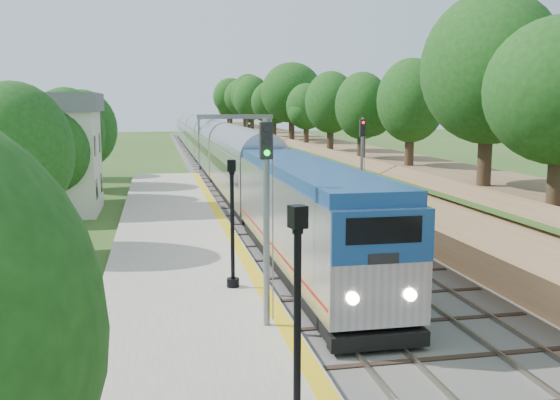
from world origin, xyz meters
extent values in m
cube|color=#4C4944|center=(2.00, 60.00, 0.06)|extent=(9.50, 170.00, 0.12)
cube|color=gray|center=(-0.72, 60.00, 0.20)|extent=(0.08, 170.00, 0.16)
cube|color=gray|center=(0.72, 60.00, 0.20)|extent=(0.08, 170.00, 0.16)
cube|color=gray|center=(3.28, 60.00, 0.20)|extent=(0.08, 170.00, 0.16)
cube|color=gray|center=(4.72, 60.00, 0.20)|extent=(0.08, 170.00, 0.16)
cube|color=gray|center=(-5.20, 16.00, 0.19)|extent=(6.40, 68.00, 0.38)
cube|color=gold|center=(-2.35, 16.00, 0.39)|extent=(0.55, 68.00, 0.01)
cube|color=brown|center=(11.50, 60.00, 1.50)|extent=(9.00, 170.00, 3.00)
cube|color=brown|center=(7.60, 60.00, 1.30)|extent=(4.47, 170.00, 4.54)
cylinder|color=#332316|center=(10.00, 10.00, 4.31)|extent=(0.60, 0.60, 2.62)
sphere|color=#173D10|center=(10.00, 10.00, 7.88)|extent=(5.70, 5.70, 5.70)
cylinder|color=#332316|center=(10.00, 60.00, 4.31)|extent=(0.60, 0.60, 2.62)
sphere|color=#173D10|center=(10.00, 60.00, 7.88)|extent=(5.70, 5.70, 5.70)
cylinder|color=#332316|center=(10.00, 110.00, 4.31)|extent=(0.60, 0.60, 2.62)
sphere|color=#173D10|center=(10.00, 110.00, 7.88)|extent=(5.70, 5.70, 5.70)
cube|color=beige|center=(-14.00, 30.00, 3.40)|extent=(8.00, 6.00, 6.80)
cube|color=#575B60|center=(-14.00, 30.00, 7.40)|extent=(8.60, 6.60, 1.20)
cube|color=black|center=(-9.99, 28.20, 1.80)|extent=(0.05, 1.10, 1.30)
cube|color=black|center=(-9.99, 31.80, 1.80)|extent=(0.05, 1.10, 1.30)
cube|color=black|center=(-9.99, 28.20, 4.60)|extent=(0.05, 1.10, 1.30)
cube|color=black|center=(-9.99, 31.80, 4.60)|extent=(0.05, 1.10, 1.30)
cylinder|color=slate|center=(-1.50, 55.00, 3.10)|extent=(0.24, 0.24, 6.20)
cylinder|color=slate|center=(6.50, 55.00, 3.10)|extent=(0.24, 0.24, 6.20)
cube|color=slate|center=(2.50, 55.00, 5.95)|extent=(8.40, 0.25, 0.50)
cube|color=black|center=(0.00, 54.85, 5.20)|extent=(0.30, 0.20, 0.90)
cube|color=black|center=(4.00, 54.85, 5.20)|extent=(0.30, 0.20, 0.90)
cylinder|color=#332316|center=(-12.00, 26.00, 1.22)|extent=(0.60, 0.60, 2.45)
sphere|color=#173D10|center=(-12.00, 26.00, 4.55)|extent=(5.32, 5.32, 5.32)
cylinder|color=#332316|center=(-12.00, 42.00, 1.22)|extent=(0.60, 0.60, 2.45)
sphere|color=#173D10|center=(-12.00, 42.00, 4.55)|extent=(5.32, 5.32, 5.32)
cube|color=black|center=(0.00, 11.77, 0.58)|extent=(2.80, 17.51, 0.61)
cube|color=#B7BAC1|center=(0.00, 11.77, 2.61)|extent=(3.04, 18.24, 3.44)
cube|color=navy|center=(0.00, 11.77, 4.56)|extent=(2.92, 17.51, 0.45)
cube|color=navy|center=(0.00, 2.62, 3.57)|extent=(3.01, 0.10, 1.52)
cube|color=black|center=(0.00, 2.58, 3.78)|extent=(2.23, 0.06, 0.76)
cube|color=#A00F14|center=(0.00, 11.77, 1.45)|extent=(3.06, 17.87, 0.10)
cube|color=#B7BAC1|center=(0.00, 31.62, 2.26)|extent=(3.04, 20.26, 3.95)
cube|color=#B7BAC1|center=(0.00, 52.48, 2.26)|extent=(3.04, 20.26, 3.95)
cube|color=#B7BAC1|center=(0.00, 73.35, 2.26)|extent=(3.04, 20.26, 3.95)
cube|color=#B7BAC1|center=(0.00, 94.21, 2.26)|extent=(3.04, 20.26, 3.95)
cube|color=#B7BAC1|center=(0.00, 115.08, 2.26)|extent=(3.04, 20.26, 3.95)
cylinder|color=black|center=(-3.50, -1.91, 2.70)|extent=(0.15, 0.15, 4.31)
cube|color=black|center=(-3.50, -1.91, 5.08)|extent=(0.38, 0.38, 0.44)
cube|color=silver|center=(-3.50, -1.91, 5.08)|extent=(0.27, 0.27, 0.33)
cylinder|color=black|center=(-3.43, 9.33, 0.54)|extent=(0.48, 0.48, 0.33)
cylinder|color=black|center=(-3.43, 9.33, 2.67)|extent=(0.15, 0.15, 4.25)
cube|color=black|center=(-3.43, 9.33, 5.01)|extent=(0.36, 0.36, 0.44)
cube|color=silver|center=(-3.43, 9.33, 5.01)|extent=(0.26, 0.26, 0.33)
cylinder|color=slate|center=(-2.90, 4.98, 3.60)|extent=(0.20, 0.20, 6.45)
cube|color=black|center=(-2.90, 4.98, 6.16)|extent=(0.38, 0.24, 1.11)
cylinder|color=#0CE526|center=(-2.90, 4.84, 6.16)|extent=(0.18, 0.07, 0.18)
cylinder|color=slate|center=(6.20, 22.81, 3.29)|extent=(0.18, 0.18, 6.34)
cube|color=black|center=(6.20, 22.81, 5.84)|extent=(0.35, 0.22, 1.02)
cylinder|color=#FF0C0C|center=(6.20, 22.68, 5.84)|extent=(0.16, 0.06, 0.16)
camera|label=1|loc=(-6.16, -13.50, 7.22)|focal=40.00mm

